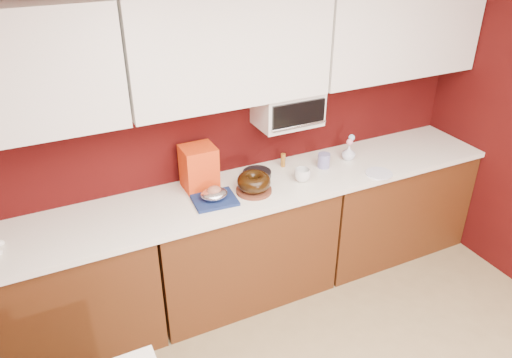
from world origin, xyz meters
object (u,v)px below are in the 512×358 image
Objects in this scene: foil_ham_nest at (214,194)px; coffee_mug at (302,174)px; pandoro_box at (199,168)px; flower_vase at (349,152)px; toaster_oven at (287,107)px; bundt_cake at (254,182)px; blue_jar at (324,160)px.

coffee_mug is (0.67, -0.01, 0.00)m from foil_ham_nest.
pandoro_box reaches higher than flower_vase.
coffee_mug is at bearing -18.83° from pandoro_box.
pandoro_box is (-0.68, -0.01, -0.32)m from toaster_oven.
foil_ham_nest is 1.64× the size of coffee_mug.
toaster_oven is at bearing 169.14° from flower_vase.
bundt_cake is 0.88m from flower_vase.
blue_jar is 0.24m from flower_vase.
pandoro_box is at bearing 144.29° from bundt_cake.
flower_vase is (0.87, 0.13, -0.02)m from bundt_cake.
pandoro_box reaches higher than foil_ham_nest.
flower_vase is at bearing 6.10° from blue_jar.
blue_jar is (0.63, 0.11, -0.03)m from bundt_cake.
coffee_mug is at bearing -155.67° from blue_jar.
blue_jar is (0.92, 0.10, -0.00)m from foil_ham_nest.
flower_vase reaches higher than blue_jar.
foil_ham_nest is 1.45× the size of flower_vase.
foil_ham_nest is 0.92m from blue_jar.
foil_ham_nest is (-0.66, -0.22, -0.42)m from toaster_oven.
bundt_cake is at bearing -171.41° from flower_vase.
toaster_oven is at bearing 0.17° from pandoro_box.
toaster_oven is 0.75m from pandoro_box.
toaster_oven is 4.03× the size of coffee_mug.
bundt_cake is (-0.37, -0.23, -0.40)m from toaster_oven.
flower_vase is (0.50, -0.10, -0.41)m from toaster_oven.
flower_vase is at bearing 6.23° from foil_ham_nest.
pandoro_box is 2.76× the size of coffee_mug.
toaster_oven is 0.51m from blue_jar.
coffee_mug is 0.89× the size of flower_vase.
toaster_oven reaches higher than foil_ham_nest.
bundt_cake reaches higher than blue_jar.
toaster_oven is 3.58× the size of flower_vase.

